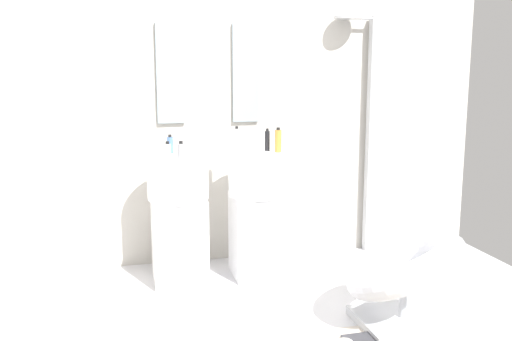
{
  "coord_description": "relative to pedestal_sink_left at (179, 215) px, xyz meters",
  "views": [
    {
      "loc": [
        -0.7,
        -3.03,
        1.6
      ],
      "look_at": [
        0.15,
        0.55,
        0.95
      ],
      "focal_mm": 39.71,
      "sensor_mm": 36.0,
      "label": 1
    }
  ],
  "objects": [
    {
      "name": "soap_bottle_clear",
      "position": [
        -0.08,
        -0.14,
        0.52
      ],
      "size": [
        0.05,
        0.05,
        0.12
      ],
      "color": "silver",
      "rests_on": "pedestal_sink_left"
    },
    {
      "name": "soap_bottle_black",
      "position": [
        0.71,
        0.07,
        0.54
      ],
      "size": [
        0.04,
        0.04,
        0.18
      ],
      "color": "black",
      "rests_on": "pedestal_sink_right"
    },
    {
      "name": "soap_bottle_amber",
      "position": [
        0.77,
        -0.02,
        0.55
      ],
      "size": [
        0.05,
        0.05,
        0.19
      ],
      "color": "#C68C38",
      "rests_on": "pedestal_sink_right"
    },
    {
      "name": "lounge_chair",
      "position": [
        1.29,
        -1.11,
        -0.17
      ],
      "size": [
        1.09,
        1.08,
        0.65
      ],
      "color": "#B7BABF",
      "rests_on": "ground_plane"
    },
    {
      "name": "vanity_mirror_left",
      "position": [
        0.0,
        0.43,
        1.06
      ],
      "size": [
        0.22,
        0.03,
        0.8
      ],
      "primitive_type": "cube",
      "color": "#8C9EA8"
    },
    {
      "name": "vanity_mirror_right",
      "position": [
        0.62,
        0.43,
        1.06
      ],
      "size": [
        0.22,
        0.03,
        0.8
      ],
      "primitive_type": "cube",
      "color": "#8C9EA8"
    },
    {
      "name": "rear_partition",
      "position": [
        0.31,
        0.5,
        0.78
      ],
      "size": [
        4.8,
        0.1,
        2.6
      ],
      "primitive_type": "cube",
      "color": "beige",
      "rests_on": "ground_plane"
    },
    {
      "name": "pedestal_sink_right",
      "position": [
        0.62,
        0.0,
        0.0
      ],
      "size": [
        0.46,
        0.46,
        1.08
      ],
      "color": "white",
      "rests_on": "ground_plane"
    },
    {
      "name": "shower_column",
      "position": [
        1.75,
        0.38,
        0.56
      ],
      "size": [
        0.49,
        0.24,
        2.05
      ],
      "color": "#B7BABF",
      "rests_on": "ground_plane"
    },
    {
      "name": "pedestal_sink_left",
      "position": [
        0.0,
        0.0,
        0.0
      ],
      "size": [
        0.46,
        0.46,
        1.08
      ],
      "color": "white",
      "rests_on": "ground_plane"
    },
    {
      "name": "soap_bottle_blue",
      "position": [
        -0.04,
        0.12,
        0.52
      ],
      "size": [
        0.05,
        0.05,
        0.14
      ],
      "color": "#4C72B7",
      "rests_on": "pedestal_sink_left"
    },
    {
      "name": "soap_bottle_white",
      "position": [
        0.47,
        0.07,
        0.55
      ],
      "size": [
        0.04,
        0.04,
        0.2
      ],
      "color": "white",
      "rests_on": "pedestal_sink_right"
    },
    {
      "name": "soap_bottle_grey",
      "position": [
        0.01,
        -0.15,
        0.52
      ],
      "size": [
        0.05,
        0.05,
        0.12
      ],
      "color": "#99999E",
      "rests_on": "pedestal_sink_left"
    }
  ]
}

